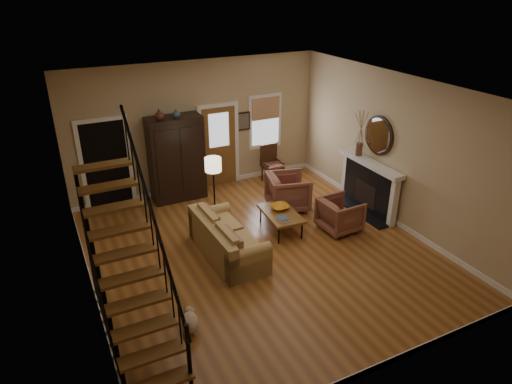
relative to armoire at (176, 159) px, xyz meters
name	(u,v)px	position (x,y,z in m)	size (l,w,h in m)	color
room	(207,158)	(0.29, -1.39, 0.46)	(7.00, 7.33, 3.30)	#955926
staircase	(127,248)	(-2.08, -4.45, 0.55)	(0.94, 2.80, 3.20)	brown
fireplace	(370,182)	(3.83, -2.65, -0.31)	(0.33, 1.95, 2.30)	black
armoire	(176,159)	(0.00, 0.00, 0.00)	(1.30, 0.60, 2.10)	black
vase_a	(159,114)	(-0.35, -0.10, 1.17)	(0.24, 0.24, 0.25)	#4C2619
vase_b	(176,113)	(0.05, -0.10, 1.16)	(0.20, 0.20, 0.21)	#334C60
sofa	(228,238)	(0.07, -2.96, -0.67)	(0.88, 2.04, 0.76)	tan
coffee_table	(281,221)	(1.49, -2.58, -0.83)	(0.67, 1.15, 0.44)	brown
bowl	(280,207)	(1.54, -2.43, -0.56)	(0.39, 0.39, 0.10)	orange
books	(283,219)	(1.37, -2.88, -0.58)	(0.21, 0.29, 0.05)	beige
armchair_left	(340,215)	(2.66, -3.13, -0.68)	(0.79, 0.82, 0.74)	maroon
armchair_right	(288,192)	(2.16, -1.72, -0.62)	(0.92, 0.95, 0.86)	maroon
floor_lamp	(214,191)	(0.34, -1.61, -0.27)	(0.36, 0.36, 1.57)	black
side_chair	(272,165)	(2.55, -0.20, -0.54)	(0.54, 0.54, 1.02)	#3B2313
dog	(190,323)	(-1.33, -4.72, -0.88)	(0.27, 0.46, 0.34)	#CCAE8B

